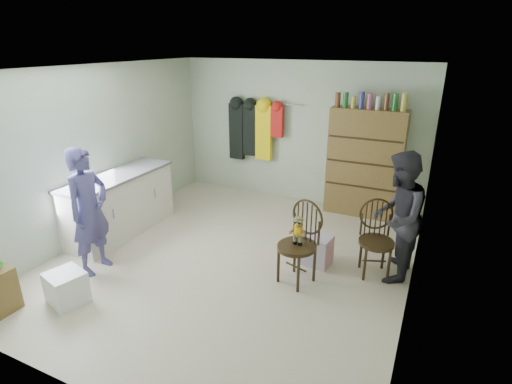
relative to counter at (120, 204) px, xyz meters
The scene contains 11 objects.
ground_plane 2.01m from the counter, ahead, with size 5.00×5.00×0.00m, color beige.
room_walls 2.30m from the counter, 15.25° to the left, with size 5.00×5.00×5.00m.
counter is the anchor object (origin of this frame).
plastic_tub 1.81m from the counter, 67.04° to the right, with size 0.39×0.37×0.37m, color white.
chair_front 2.93m from the counter, ahead, with size 0.59×0.59×1.04m.
chair_far 3.76m from the counter, ahead, with size 0.56×0.56×0.98m.
striped_bag 3.04m from the counter, ahead, with size 0.38×0.30×0.40m, color #E57279.
person_left 1.14m from the counter, 64.67° to the right, with size 0.60×0.39×1.63m, color #464279.
person_right 3.99m from the counter, ahead, with size 0.79×0.61×1.62m, color #2D2B33.
dresser 3.97m from the counter, 35.68° to the left, with size 1.20×0.39×2.07m.
coat_rack 2.74m from the counter, 64.76° to the left, with size 1.42×0.12×1.09m.
Camera 1 is at (2.33, -4.20, 2.80)m, focal length 28.00 mm.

